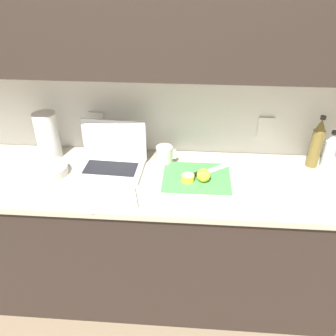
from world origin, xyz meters
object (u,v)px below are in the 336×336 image
Objects in this scene: measuring_cup at (164,155)px; bowl_white at (50,170)px; laptop at (112,158)px; lemon_half_cut at (188,178)px; bottle_oil_tall at (329,151)px; paper_towel_roll at (48,135)px; bottle_green_soda at (316,144)px; knife at (200,173)px; lemon_whole_beside at (204,175)px; cutting_board at (196,177)px.

bowl_white is at bearing -165.20° from measuring_cup.
laptop is 5.41× the size of lemon_half_cut.
bottle_oil_tall is 0.81× the size of paper_towel_roll.
bowl_white is (-1.54, -0.19, -0.08)m from bottle_oil_tall.
bottle_oil_tall is (0.08, 0.00, -0.04)m from bottle_green_soda.
bowl_white is at bearing -161.54° from laptop.
laptop is 1.21× the size of bottle_green_soda.
knife is at bearing 44.47° from lemon_half_cut.
knife is 0.67m from bottle_green_soda.
lemon_whole_beside is at bearing -163.08° from bottle_oil_tall.
bottle_green_soda reaches higher than knife.
laptop is at bearing 138.77° from knife.
lemon_half_cut is at bearing -14.41° from paper_towel_roll.
cutting_board is 1.63× the size of bottle_oil_tall.
lemon_whole_beside is at bearing -44.93° from cutting_board.
bottle_green_soda reaches higher than laptop.
bottle_green_soda is 2.66× the size of measuring_cup.
bottle_green_soda reaches higher than lemon_whole_beside.
bowl_white is at bearing 147.84° from knife.
laptop is at bearing -175.38° from bottle_oil_tall.
bottle_green_soda is (1.12, 0.10, 0.08)m from laptop.
bottle_green_soda is at bearing 0.18° from paper_towel_roll.
lemon_whole_beside is at bearing 2.03° from lemon_half_cut.
measuring_cup reaches higher than lemon_half_cut.
measuring_cup is 0.68m from paper_towel_roll.
lemon_half_cut is 0.24m from measuring_cup.
bottle_oil_tall is at bearing 13.53° from cutting_board.
laptop is at bearing -166.19° from measuring_cup.
lemon_half_cut is at bearing -162.92° from bottle_green_soda.
cutting_board is 0.76m from bottle_oil_tall.
paper_towel_roll reaches higher than bottle_oil_tall.
lemon_half_cut is (-0.05, -0.04, 0.02)m from cutting_board.
laptop reaches higher than lemon_half_cut.
measuring_cup reaches higher than cutting_board.
bottle_green_soda is at bearing 17.08° from lemon_half_cut.
bottle_green_soda reaches higher than paper_towel_roll.
measuring_cup reaches higher than lemon_whole_beside.
lemon_whole_beside reaches higher than knife.
bottle_green_soda is (0.62, 0.21, 0.10)m from lemon_whole_beside.
lemon_half_cut is 0.31× the size of bottle_oil_tall.
knife is (0.49, -0.06, -0.04)m from laptop.
laptop reaches higher than bowl_white.
bowl_white is 0.73× the size of paper_towel_roll.
lemon_half_cut is at bearing -164.58° from bottle_oil_tall.
lemon_half_cut is 0.85m from paper_towel_roll.
measuring_cup is at bearing 16.62° from laptop.
bottle_green_soda is at bearing 18.96° from lemon_whole_beside.
bottle_oil_tall is at bearing 0.00° from bottle_green_soda.
lemon_whole_beside is (0.04, -0.04, 0.04)m from cutting_board.
paper_towel_roll is at bearing 135.67° from knife.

